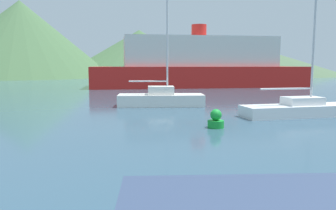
{
  "coord_description": "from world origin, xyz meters",
  "views": [
    {
      "loc": [
        -4.27,
        1.69,
        2.77
      ],
      "look_at": [
        -0.58,
        14.0,
        1.2
      ],
      "focal_mm": 35.0,
      "sensor_mm": 36.0,
      "label": 1
    }
  ],
  "objects": [
    {
      "name": "sailboat_inner",
      "position": [
        7.82,
        16.53,
        0.43
      ],
      "size": [
        6.9,
        2.06,
        7.95
      ],
      "rotation": [
        0.0,
        0.0,
        -0.05
      ],
      "color": "white",
      "rests_on": "ground_plane"
    },
    {
      "name": "hill_east",
      "position": [
        14.63,
        93.08,
        6.24
      ],
      "size": [
        42.93,
        42.93,
        12.49
      ],
      "color": "#476B42",
      "rests_on": "ground_plane"
    },
    {
      "name": "ferry_distant",
      "position": [
        11.73,
        41.38,
        2.77
      ],
      "size": [
        28.01,
        11.35,
        7.9
      ],
      "rotation": [
        0.0,
        0.0,
        -0.14
      ],
      "color": "red",
      "rests_on": "ground_plane"
    },
    {
      "name": "hill_far_east",
      "position": [
        44.3,
        88.08,
        4.54
      ],
      "size": [
        55.76,
        55.76,
        9.07
      ],
      "color": "#4C6647",
      "rests_on": "ground_plane"
    },
    {
      "name": "buoy_marker",
      "position": [
        1.88,
        14.82,
        0.34
      ],
      "size": [
        0.73,
        0.73,
        0.84
      ],
      "color": "green",
      "rests_on": "ground_plane"
    },
    {
      "name": "hill_central",
      "position": [
        -15.01,
        86.91,
        8.91
      ],
      "size": [
        42.77,
        42.77,
        17.83
      ],
      "color": "#476B42",
      "rests_on": "ground_plane"
    },
    {
      "name": "sailboat_middle",
      "position": [
        1.62,
        23.05,
        0.54
      ],
      "size": [
        6.08,
        3.24,
        9.59
      ],
      "rotation": [
        0.0,
        0.0,
        -0.24
      ],
      "color": "white",
      "rests_on": "ground_plane"
    }
  ]
}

